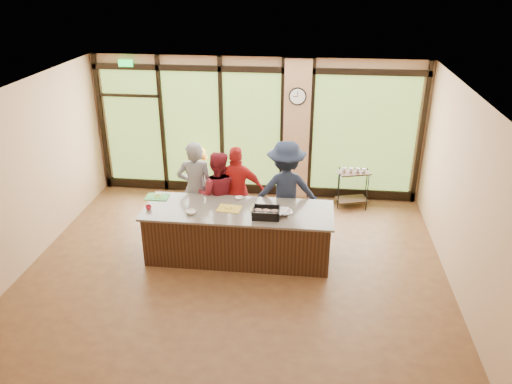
% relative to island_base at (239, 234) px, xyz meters
% --- Properties ---
extents(floor, '(7.00, 7.00, 0.00)m').
position_rel_island_base_xyz_m(floor, '(0.00, -0.30, -0.44)').
color(floor, '#55321E').
rests_on(floor, ground).
extents(ceiling, '(7.00, 7.00, 0.00)m').
position_rel_island_base_xyz_m(ceiling, '(0.00, -0.30, 2.56)').
color(ceiling, white).
rests_on(ceiling, back_wall).
extents(back_wall, '(7.00, 0.00, 7.00)m').
position_rel_island_base_xyz_m(back_wall, '(0.00, 2.70, 1.06)').
color(back_wall, tan).
rests_on(back_wall, floor).
extents(left_wall, '(0.00, 6.00, 6.00)m').
position_rel_island_base_xyz_m(left_wall, '(-3.50, -0.30, 1.06)').
color(left_wall, tan).
rests_on(left_wall, floor).
extents(right_wall, '(0.00, 6.00, 6.00)m').
position_rel_island_base_xyz_m(right_wall, '(3.50, -0.30, 1.06)').
color(right_wall, tan).
rests_on(right_wall, floor).
extents(window_wall, '(6.90, 0.12, 3.00)m').
position_rel_island_base_xyz_m(window_wall, '(0.16, 2.65, 0.95)').
color(window_wall, tan).
rests_on(window_wall, floor).
extents(island_base, '(3.10, 1.00, 0.88)m').
position_rel_island_base_xyz_m(island_base, '(0.00, 0.00, 0.00)').
color(island_base, '#301C10').
rests_on(island_base, floor).
extents(countertop, '(3.20, 1.10, 0.04)m').
position_rel_island_base_xyz_m(countertop, '(0.00, 0.00, 0.46)').
color(countertop, slate).
rests_on(countertop, island_base).
extents(wall_clock, '(0.36, 0.04, 0.36)m').
position_rel_island_base_xyz_m(wall_clock, '(0.85, 2.57, 1.81)').
color(wall_clock, black).
rests_on(wall_clock, window_wall).
extents(cook_left, '(0.71, 0.50, 1.84)m').
position_rel_island_base_xyz_m(cook_left, '(-0.90, 0.74, 0.48)').
color(cook_left, slate).
rests_on(cook_left, floor).
extents(cook_midleft, '(0.86, 0.70, 1.66)m').
position_rel_island_base_xyz_m(cook_midleft, '(-0.49, 0.73, 0.39)').
color(cook_midleft, maroon).
rests_on(cook_midleft, floor).
extents(cook_midright, '(1.05, 0.53, 1.73)m').
position_rel_island_base_xyz_m(cook_midright, '(-0.14, 0.84, 0.42)').
color(cook_midright, '#B01C1B').
rests_on(cook_midright, floor).
extents(cook_right, '(1.32, 0.89, 1.89)m').
position_rel_island_base_xyz_m(cook_right, '(0.75, 0.79, 0.50)').
color(cook_right, '#182035').
rests_on(cook_right, floor).
extents(roasting_pan, '(0.46, 0.36, 0.08)m').
position_rel_island_base_xyz_m(roasting_pan, '(0.49, -0.20, 0.52)').
color(roasting_pan, black).
rests_on(roasting_pan, countertop).
extents(mixing_bowl, '(0.37, 0.37, 0.07)m').
position_rel_island_base_xyz_m(mixing_bowl, '(0.76, -0.10, 0.52)').
color(mixing_bowl, silver).
rests_on(mixing_bowl, countertop).
extents(cutting_board_left, '(0.41, 0.31, 0.01)m').
position_rel_island_base_xyz_m(cutting_board_left, '(-1.50, 0.32, 0.49)').
color(cutting_board_left, green).
rests_on(cutting_board_left, countertop).
extents(cutting_board_center, '(0.42, 0.33, 0.01)m').
position_rel_island_base_xyz_m(cutting_board_center, '(-0.15, 0.00, 0.49)').
color(cutting_board_center, gold).
rests_on(cutting_board_center, countertop).
extents(cutting_board_right, '(0.42, 0.32, 0.01)m').
position_rel_island_base_xyz_m(cutting_board_right, '(0.41, 0.09, 0.49)').
color(cutting_board_right, gold).
rests_on(cutting_board_right, countertop).
extents(prep_bowl_near, '(0.20, 0.20, 0.05)m').
position_rel_island_base_xyz_m(prep_bowl_near, '(-0.75, -0.24, 0.51)').
color(prep_bowl_near, white).
rests_on(prep_bowl_near, countertop).
extents(prep_bowl_mid, '(0.16, 0.16, 0.04)m').
position_rel_island_base_xyz_m(prep_bowl_mid, '(0.46, -0.11, 0.50)').
color(prep_bowl_mid, white).
rests_on(prep_bowl_mid, countertop).
extents(prep_bowl_far, '(0.18, 0.18, 0.03)m').
position_rel_island_base_xyz_m(prep_bowl_far, '(-0.04, 0.42, 0.50)').
color(prep_bowl_far, white).
rests_on(prep_bowl_far, countertop).
extents(red_ramekin, '(0.12, 0.12, 0.08)m').
position_rel_island_base_xyz_m(red_ramekin, '(-1.50, -0.17, 0.52)').
color(red_ramekin, '#AD1125').
rests_on(red_ramekin, countertop).
extents(flower_stand, '(0.37, 0.37, 0.71)m').
position_rel_island_base_xyz_m(flower_stand, '(-1.17, 2.11, -0.09)').
color(flower_stand, '#301C10').
rests_on(flower_stand, floor).
extents(flower_vase, '(0.28, 0.28, 0.29)m').
position_rel_island_base_xyz_m(flower_vase, '(-1.17, 2.11, 0.41)').
color(flower_vase, '#957A51').
rests_on(flower_vase, flower_stand).
extents(bar_cart, '(0.72, 0.53, 0.87)m').
position_rel_island_base_xyz_m(bar_cart, '(2.08, 2.25, 0.08)').
color(bar_cart, '#301C10').
rests_on(bar_cart, floor).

